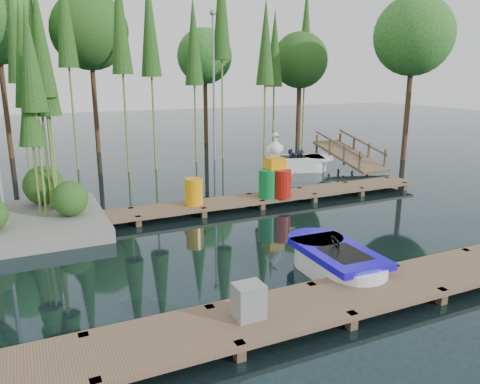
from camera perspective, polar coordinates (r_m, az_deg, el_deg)
name	(u,v)px	position (r m, az deg, el deg)	size (l,w,h in m)	color
ground_plane	(231,237)	(12.70, -1.09, -5.56)	(90.00, 90.00, 0.00)	#1A2C31
near_dock	(330,301)	(9.02, 10.97, -12.88)	(18.00, 1.50, 0.50)	brown
far_dock	(228,203)	(15.20, -1.50, -1.29)	(15.00, 1.20, 0.50)	brown
tree_screen	(83,29)	(21.77, -18.60, 18.35)	(34.42, 18.53, 10.31)	#452E1D
lamp_rear	(214,74)	(23.64, -3.24, 14.16)	(0.30, 0.30, 7.25)	gray
ramp	(350,155)	(22.57, 13.21, 4.43)	(1.50, 3.94, 1.49)	brown
boat_blue	(336,263)	(10.59, 11.67, -8.44)	(1.38, 2.89, 0.96)	white
boat_white_far	(298,163)	(21.52, 7.14, 3.49)	(3.25, 2.26, 1.40)	white
utility_cabinet	(249,301)	(8.06, 1.08, -13.13)	(0.49, 0.42, 0.60)	gray
yellow_barrel	(194,192)	(14.66, -5.65, 0.04)	(0.56, 0.56, 0.84)	orange
drum_cluster	(276,178)	(15.63, 4.44, 1.75)	(1.24, 1.14, 2.14)	#0C7230
seagull_post	(290,177)	(16.09, 6.12, 1.78)	(0.51, 0.27, 0.81)	gray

